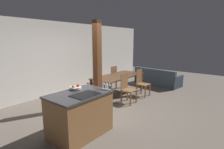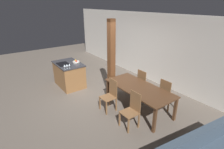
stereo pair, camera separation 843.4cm
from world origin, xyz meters
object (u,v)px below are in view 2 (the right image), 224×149
at_px(kitchen_island, 69,74).
at_px(timber_post, 111,59).
at_px(dining_table, 139,90).
at_px(dining_chair_far_right, 167,94).
at_px(wine_glass_far, 69,65).
at_px(fruit_bowl, 76,62).
at_px(dining_chair_near_right, 132,110).
at_px(wine_glass_middle, 67,65).
at_px(dining_chair_near_left, 110,95).
at_px(wine_glass_near, 64,66).
at_px(dining_chair_far_left, 143,83).

distance_m(kitchen_island, timber_post, 1.97).
height_order(kitchen_island, timber_post, timber_post).
distance_m(dining_table, dining_chair_far_right, 0.87).
height_order(wine_glass_far, dining_chair_far_right, wine_glass_far).
bearing_deg(fruit_bowl, dining_chair_near_right, 0.90).
distance_m(wine_glass_middle, dining_table, 2.59).
bearing_deg(wine_glass_middle, dining_table, 30.17).
bearing_deg(dining_chair_near_right, timber_post, 161.04).
xyz_separation_m(wine_glass_far, dining_chair_near_left, (1.73, 0.50, -0.56)).
xyz_separation_m(kitchen_island, wine_glass_far, (0.57, -0.18, 0.60)).
distance_m(kitchen_island, fruit_bowl, 0.59).
bearing_deg(wine_glass_near, dining_table, 31.82).
height_order(wine_glass_middle, timber_post, timber_post).
xyz_separation_m(fruit_bowl, wine_glass_near, (0.43, -0.62, 0.09)).
bearing_deg(dining_chair_near_left, timber_post, 142.03).
bearing_deg(wine_glass_near, dining_chair_far_right, 37.58).
relative_size(dining_chair_near_right, dining_chair_far_right, 1.00).
bearing_deg(kitchen_island, fruit_bowl, 63.29).
bearing_deg(dining_table, fruit_bowl, -164.15).
height_order(fruit_bowl, wine_glass_far, wine_glass_far).
bearing_deg(dining_chair_far_left, dining_chair_near_right, 124.56).
distance_m(dining_chair_far_left, dining_chair_far_right, 0.97).
height_order(dining_chair_far_right, timber_post, timber_post).
height_order(wine_glass_near, dining_table, wine_glass_near).
relative_size(dining_chair_near_left, dining_chair_near_right, 1.00).
bearing_deg(wine_glass_near, dining_chair_far_left, 50.19).
bearing_deg(dining_table, wine_glass_middle, -149.83).
xyz_separation_m(wine_glass_far, timber_post, (0.97, 1.09, 0.24)).
xyz_separation_m(wine_glass_middle, dining_chair_near_right, (2.70, 0.59, -0.56)).
bearing_deg(dining_chair_far_left, wine_glass_far, 47.72).
xyz_separation_m(kitchen_island, timber_post, (1.54, 0.91, 0.83)).
height_order(kitchen_island, fruit_bowl, fruit_bowl).
bearing_deg(timber_post, fruit_bowl, -155.35).
relative_size(kitchen_island, wine_glass_far, 7.70).
height_order(wine_glass_near, wine_glass_far, same).
distance_m(dining_chair_near_right, dining_chair_far_right, 1.40).
relative_size(kitchen_island, dining_chair_far_left, 1.32).
bearing_deg(dining_chair_far_right, wine_glass_near, 37.58).
relative_size(kitchen_island, dining_chair_near_left, 1.32).
xyz_separation_m(wine_glass_near, wine_glass_middle, (0.00, 0.09, 0.00)).
relative_size(fruit_bowl, dining_table, 0.12).
relative_size(fruit_bowl, dining_chair_far_right, 0.26).
relative_size(kitchen_island, wine_glass_near, 7.70).
xyz_separation_m(kitchen_island, dining_chair_near_left, (2.30, 0.32, 0.03)).
distance_m(fruit_bowl, wine_glass_far, 0.63).
xyz_separation_m(kitchen_island, dining_chair_near_right, (3.26, 0.32, 0.03)).
xyz_separation_m(dining_chair_near_left, dining_chair_near_right, (0.97, 0.00, 0.00)).
xyz_separation_m(kitchen_island, wine_glass_near, (0.57, -0.35, 0.60)).
height_order(fruit_bowl, dining_chair_near_left, fruit_bowl).
bearing_deg(wine_glass_far, dining_chair_far_right, 35.20).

